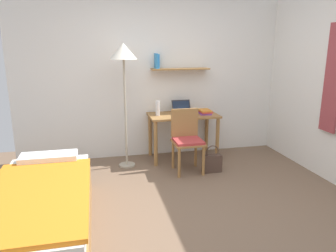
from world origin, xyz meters
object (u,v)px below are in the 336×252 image
at_px(desk, 183,122).
at_px(water_bottle, 158,108).
at_px(laptop, 182,110).
at_px(desk_chair, 187,138).
at_px(standing_lamp, 124,59).
at_px(book_stack, 205,112).
at_px(bed, 41,210).
at_px(handbag, 212,163).

distance_m(desk, water_bottle, 0.47).
bearing_deg(laptop, desk_chair, -97.88).
xyz_separation_m(standing_lamp, water_bottle, (0.51, 0.16, -0.75)).
bearing_deg(book_stack, water_bottle, 174.98).
bearing_deg(standing_lamp, book_stack, 4.20).
bearing_deg(bed, laptop, 44.17).
relative_size(desk, handbag, 2.70).
distance_m(laptop, book_stack, 0.37).
distance_m(book_stack, handbag, 0.86).
relative_size(bed, desk, 1.87).
bearing_deg(laptop, standing_lamp, -166.14).
height_order(desk, standing_lamp, standing_lamp).
distance_m(bed, book_stack, 2.84).
bearing_deg(laptop, bed, -135.83).
height_order(desk_chair, laptop, laptop).
height_order(desk, water_bottle, water_bottle).
distance_m(water_bottle, handbag, 1.16).
distance_m(desk, standing_lamp, 1.35).
bearing_deg(standing_lamp, water_bottle, 17.18).
bearing_deg(desk, laptop, 92.24).
bearing_deg(bed, book_stack, 37.35).
xyz_separation_m(laptop, handbag, (0.25, -0.73, -0.63)).
xyz_separation_m(desk_chair, handbag, (0.34, -0.14, -0.35)).
relative_size(desk, laptop, 3.53).
bearing_deg(standing_lamp, laptop, 13.86).
relative_size(water_bottle, handbag, 0.57).
height_order(bed, laptop, laptop).
relative_size(desk, desk_chair, 1.21).
height_order(desk, laptop, laptop).
height_order(bed, desk, desk).
bearing_deg(bed, desk, 42.93).
bearing_deg(water_bottle, standing_lamp, -162.82).
relative_size(bed, water_bottle, 8.94).
relative_size(desk, water_bottle, 4.77).
xyz_separation_m(desk_chair, laptop, (0.08, 0.59, 0.28)).
bearing_deg(handbag, standing_lamp, 156.42).
distance_m(standing_lamp, book_stack, 1.50).
xyz_separation_m(desk, handbag, (0.25, -0.66, -0.45)).
height_order(water_bottle, handbag, water_bottle).
relative_size(standing_lamp, water_bottle, 8.01).
bearing_deg(book_stack, bed, -142.65).
relative_size(bed, desk_chair, 2.26).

